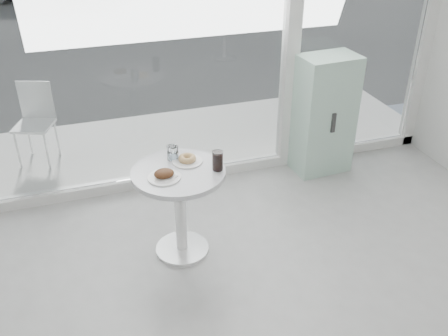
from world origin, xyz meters
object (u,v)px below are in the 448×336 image
object	(u,v)px
water_tumbler_b	(174,154)
mint_cabinet	(324,115)
main_table	(180,195)
patio_chair	(35,117)
plate_fritter	(165,175)
cola_glass	(218,161)
water_tumbler_a	(172,153)
plate_donut	(187,160)

from	to	relation	value
water_tumbler_b	mint_cabinet	bearing A→B (deg)	22.46
main_table	mint_cabinet	world-z (taller)	mint_cabinet
patio_chair	water_tumbler_b	xyz separation A→B (m)	(1.09, -1.75, 0.30)
plate_fritter	water_tumbler_b	xyz separation A→B (m)	(0.13, 0.25, 0.02)
patio_chair	cola_glass	bearing A→B (deg)	-34.77
water_tumbler_a	plate_donut	bearing A→B (deg)	-38.33
plate_fritter	mint_cabinet	bearing A→B (deg)	27.47
mint_cabinet	cola_glass	bearing A→B (deg)	-150.19
main_table	water_tumbler_a	bearing A→B (deg)	91.50
mint_cabinet	cola_glass	world-z (taller)	mint_cabinet
water_tumbler_b	cola_glass	xyz separation A→B (m)	(0.28, -0.25, 0.02)
plate_fritter	plate_donut	world-z (taller)	plate_fritter
water_tumbler_a	patio_chair	bearing A→B (deg)	121.73
patio_chair	cola_glass	distance (m)	2.45
patio_chair	mint_cabinet	bearing A→B (deg)	0.30
main_table	water_tumbler_a	xyz separation A→B (m)	(-0.00, 0.19, 0.27)
plate_fritter	water_tumbler_a	size ratio (longest dim) A/B	2.09
plate_fritter	patio_chair	bearing A→B (deg)	115.65
mint_cabinet	water_tumbler_a	bearing A→B (deg)	-162.20
water_tumbler_b	cola_glass	size ratio (longest dim) A/B	0.73
mint_cabinet	water_tumbler_b	distance (m)	1.85
cola_glass	plate_donut	bearing A→B (deg)	136.03
patio_chair	plate_fritter	bearing A→B (deg)	-43.46
mint_cabinet	plate_fritter	world-z (taller)	mint_cabinet
main_table	plate_fritter	world-z (taller)	plate_fritter
mint_cabinet	plate_fritter	size ratio (longest dim) A/B	4.95
patio_chair	plate_donut	bearing A→B (deg)	-36.19
main_table	cola_glass	world-z (taller)	cola_glass
water_tumbler_b	plate_fritter	bearing A→B (deg)	-117.76
water_tumbler_a	cola_glass	bearing A→B (deg)	-42.09
plate_donut	cola_glass	bearing A→B (deg)	-43.97
patio_chair	water_tumbler_a	xyz separation A→B (m)	(1.08, -1.74, 0.30)
cola_glass	water_tumbler_b	bearing A→B (deg)	137.60
mint_cabinet	water_tumbler_b	size ratio (longest dim) A/B	10.81
patio_chair	water_tumbler_b	world-z (taller)	patio_chair
mint_cabinet	plate_donut	bearing A→B (deg)	-158.52
plate_fritter	main_table	bearing A→B (deg)	31.33
plate_donut	water_tumbler_a	size ratio (longest dim) A/B	2.01
main_table	water_tumbler_b	world-z (taller)	water_tumbler_b
main_table	water_tumbler_a	size ratio (longest dim) A/B	6.50
plate_fritter	cola_glass	size ratio (longest dim) A/B	1.59
mint_cabinet	cola_glass	size ratio (longest dim) A/B	7.87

